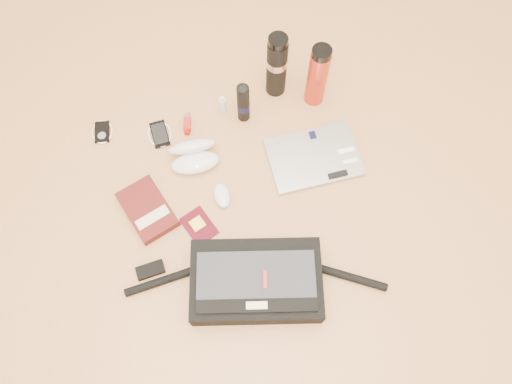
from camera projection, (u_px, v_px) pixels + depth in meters
The scene contains 14 objects.
ground at pixel (250, 214), 1.75m from camera, with size 4.00×4.00×0.00m, color tan.
messenger_bag at pixel (255, 282), 1.60m from camera, with size 0.84×0.35×0.12m.
laptop at pixel (314, 157), 1.83m from camera, with size 0.33×0.23×0.03m.
book at pixel (148, 209), 1.74m from camera, with size 0.20×0.25×0.04m.
passport at pixel (199, 226), 1.73m from camera, with size 0.13×0.15×0.01m.
mouse at pixel (222, 196), 1.76m from camera, with size 0.06×0.10×0.03m.
sunglasses_case at pixel (194, 155), 1.80m from camera, with size 0.18×0.15×0.10m.
ipod at pixel (102, 132), 1.87m from camera, with size 0.09×0.10×0.01m.
phone at pixel (160, 134), 1.87m from camera, with size 0.09×0.11×0.01m.
inhaler at pixel (187, 123), 1.88m from camera, with size 0.04×0.09×0.02m.
spray_bottle at pixel (223, 105), 1.88m from camera, with size 0.03×0.03×0.10m.
aerosol_can at pixel (243, 102), 1.82m from camera, with size 0.06×0.06×0.20m.
thermos_black at pixel (277, 65), 1.82m from camera, with size 0.09×0.09×0.29m.
thermos_red at pixel (317, 76), 1.81m from camera, with size 0.10×0.10×0.29m.
Camera 1 is at (-0.13, -0.60, 1.64)m, focal length 35.00 mm.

